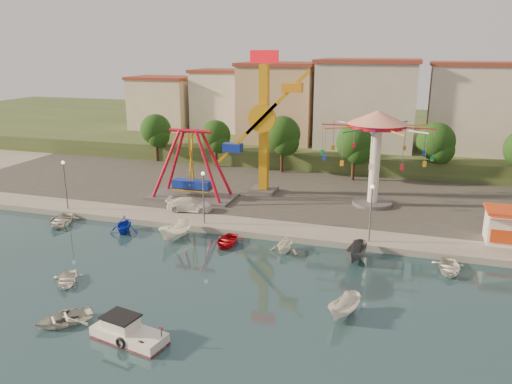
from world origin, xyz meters
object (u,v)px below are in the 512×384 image
at_px(wave_swinger, 377,137).
at_px(van, 190,205).
at_px(kamikaze_tower, 266,128).
at_px(cabin_motorboat, 127,334).
at_px(rowboat_a, 66,280).
at_px(pirate_ship_ride, 191,166).
at_px(skiff, 345,308).

relative_size(wave_swinger, van, 2.40).
xyz_separation_m(kamikaze_tower, van, (-5.89, -8.85, -7.15)).
height_order(cabin_motorboat, rowboat_a, cabin_motorboat).
distance_m(pirate_ship_ride, van, 5.79).
height_order(pirate_ship_ride, kamikaze_tower, kamikaze_tower).
bearing_deg(wave_swinger, skiff, -89.54).
bearing_deg(cabin_motorboat, rowboat_a, 159.16).
xyz_separation_m(cabin_motorboat, rowboat_a, (-8.57, 5.36, -0.13)).
bearing_deg(rowboat_a, van, 54.16).
bearing_deg(skiff, wave_swinger, 111.00).
relative_size(rowboat_a, van, 0.65).
distance_m(kamikaze_tower, wave_swinger, 12.52).
height_order(wave_swinger, van, wave_swinger).
height_order(kamikaze_tower, van, kamikaze_tower).
distance_m(kamikaze_tower, skiff, 28.92).
distance_m(wave_swinger, rowboat_a, 33.74).
bearing_deg(pirate_ship_ride, wave_swinger, 9.81).
xyz_separation_m(pirate_ship_ride, rowboat_a, (-0.61, -21.94, -4.07)).
bearing_deg(cabin_motorboat, van, 116.42).
height_order(pirate_ship_ride, rowboat_a, pirate_ship_ride).
xyz_separation_m(pirate_ship_ride, van, (1.76, -4.56, -3.09)).
height_order(cabin_motorboat, skiff, cabin_motorboat).
xyz_separation_m(pirate_ship_ride, wave_swinger, (20.14, 3.48, 3.80)).
relative_size(kamikaze_tower, wave_swinger, 1.42).
bearing_deg(skiff, rowboat_a, -155.56).
height_order(wave_swinger, rowboat_a, wave_swinger).
bearing_deg(cabin_motorboat, skiff, 39.92).
bearing_deg(van, pirate_ship_ride, 10.90).
bearing_deg(skiff, kamikaze_tower, 137.62).
relative_size(rowboat_a, skiff, 0.89).
relative_size(skiff, van, 0.73).
height_order(kamikaze_tower, cabin_motorboat, kamikaze_tower).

